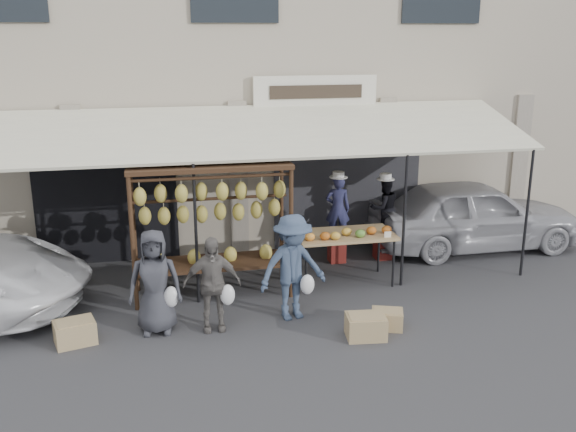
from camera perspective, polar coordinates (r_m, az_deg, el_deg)
The scene contains 16 objects.
ground_plane at distance 9.73m, azimuth -1.45°, elevation -9.82°, with size 90.00×90.00×0.00m, color #2D2D30.
shophouse at distance 15.20m, azimuth -6.16°, elevation 13.73°, with size 24.00×6.15×7.30m.
awning at distance 11.13m, azimuth -3.66°, elevation 7.38°, with size 10.00×2.35×2.92m.
banana_rack at distance 10.40m, azimuth -6.87°, elevation 1.00°, with size 2.60×0.90×2.24m.
produce_table at distance 11.06m, azimuth 5.12°, elevation -1.77°, with size 1.70×0.90×1.04m.
vendor_left at distance 12.07m, azimuth 4.44°, elevation 0.66°, with size 0.46×0.30×1.27m, color navy.
vendor_right at distance 12.34m, azimuth 8.55°, elevation 0.71°, with size 0.58×0.45×1.19m, color black.
customer_left at distance 9.48m, azimuth -11.75°, elevation -5.75°, with size 0.76×0.50×1.56m, color #33343B.
customer_mid at distance 9.44m, azimuth -6.79°, elevation -6.02°, with size 0.84×0.35×1.44m, color #65605B.
customer_right at distance 9.70m, azimuth 0.41°, elevation -4.59°, with size 1.07×0.61×1.65m, color #374660.
stool_left at distance 12.32m, azimuth 4.35°, elevation -3.12°, with size 0.30×0.30×0.42m, color maroon.
stool_right at distance 12.58m, azimuth 8.40°, elevation -2.83°, with size 0.30×0.30×0.42m, color maroon.
crate_near_a at distance 9.42m, azimuth 6.93°, elevation -9.73°, with size 0.56×0.42×0.33m, color tan.
crate_near_b at distance 9.76m, azimuth 8.80°, elevation -9.05°, with size 0.46×0.35×0.27m, color tan.
crate_far at distance 9.68m, azimuth -18.41°, elevation -9.78°, with size 0.55×0.42×0.33m, color tan.
sedan at distance 13.41m, azimuth 16.17°, elevation 0.16°, with size 1.69×4.20×1.43m, color #AEAEB4.
Camera 1 is at (-1.57, -8.61, 4.26)m, focal length 40.00 mm.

